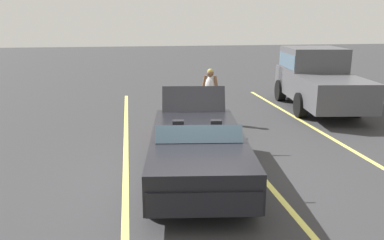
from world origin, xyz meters
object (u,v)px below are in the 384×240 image
at_px(suitcase_medium_bright, 207,124).
at_px(suitcase_small_carryon, 162,126).
at_px(traveler_person, 210,93).
at_px(suitcase_large_black, 195,116).
at_px(parked_pickup_truck_near, 316,77).
at_px(convertible_car, 198,155).
at_px(duffel_bag, 187,133).

height_order(suitcase_medium_bright, suitcase_small_carryon, suitcase_medium_bright).
bearing_deg(suitcase_small_carryon, traveler_person, 27.82).
relative_size(suitcase_large_black, parked_pickup_truck_near, 0.20).
bearing_deg(suitcase_small_carryon, suitcase_medium_bright, -16.20).
relative_size(convertible_car, duffel_bag, 6.18).
height_order(suitcase_medium_bright, duffel_bag, suitcase_medium_bright).
xyz_separation_m(duffel_bag, traveler_person, (-1.57, 0.95, 0.77)).
relative_size(suitcase_medium_bright, parked_pickup_truck_near, 0.19).
relative_size(suitcase_large_black, suitcase_medium_bright, 1.10).
xyz_separation_m(suitcase_small_carryon, duffel_bag, (0.52, 0.60, -0.09)).
bearing_deg(duffel_bag, convertible_car, -4.26).
distance_m(suitcase_large_black, traveler_person, 0.99).
relative_size(suitcase_large_black, duffel_bag, 1.51).
height_order(suitcase_small_carryon, parked_pickup_truck_near, parked_pickup_truck_near).
bearing_deg(suitcase_large_black, suitcase_medium_bright, -44.79).
distance_m(traveler_person, parked_pickup_truck_near, 4.35).
relative_size(suitcase_small_carryon, parked_pickup_truck_near, 0.10).
relative_size(suitcase_large_black, suitcase_small_carryon, 2.13).
bearing_deg(suitcase_large_black, convertible_car, -71.28).
distance_m(convertible_car, parked_pickup_truck_near, 7.90).
distance_m(convertible_car, suitcase_small_carryon, 3.44).
distance_m(suitcase_medium_bright, duffel_bag, 0.70).
bearing_deg(convertible_car, suitcase_small_carryon, -166.29).
bearing_deg(suitcase_large_black, suitcase_small_carryon, -127.71).
xyz_separation_m(convertible_car, suitcase_large_black, (-3.85, 0.61, -0.22)).
xyz_separation_m(convertible_car, traveler_person, (-4.45, 1.16, 0.34)).
height_order(suitcase_large_black, parked_pickup_truck_near, parked_pickup_truck_near).
relative_size(suitcase_medium_bright, duffel_bag, 1.38).
height_order(suitcase_small_carryon, duffel_bag, suitcase_small_carryon).
relative_size(convertible_car, traveler_person, 2.63).
xyz_separation_m(duffel_bag, parked_pickup_truck_near, (-2.98, 5.05, 0.95)).
height_order(suitcase_medium_bright, parked_pickup_truck_near, parked_pickup_truck_near).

